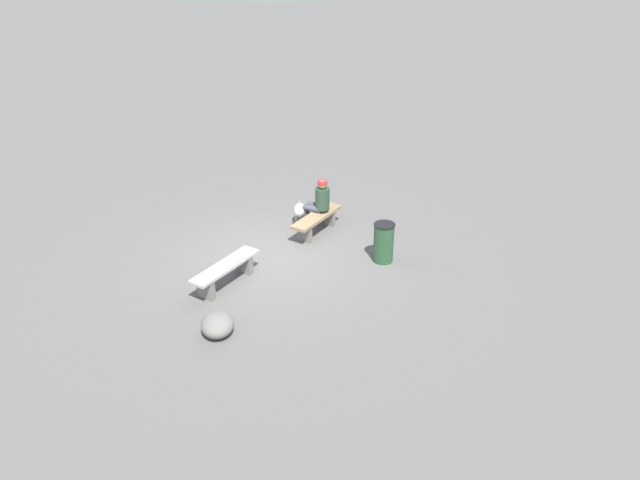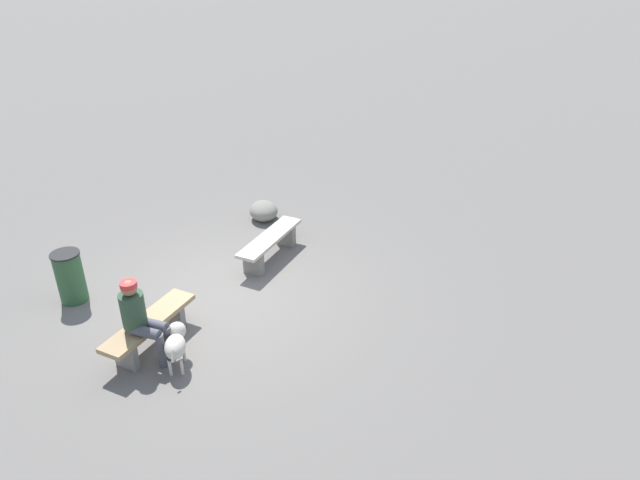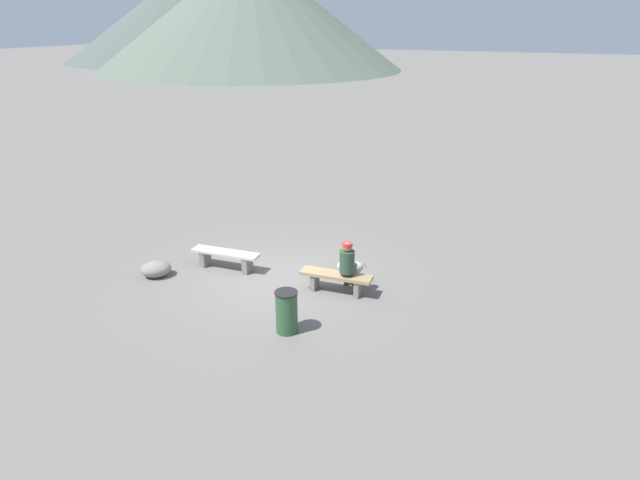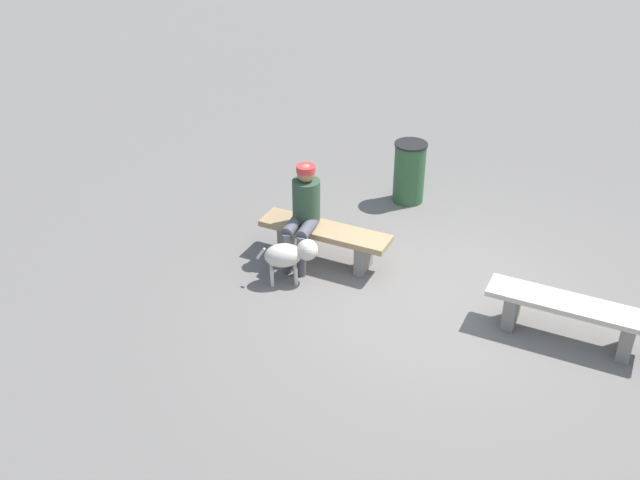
# 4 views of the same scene
# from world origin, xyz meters

# --- Properties ---
(ground) EXTENTS (210.00, 210.00, 0.06)m
(ground) POSITION_xyz_m (0.00, 0.00, -0.03)
(ground) COLOR slate
(bench_left) EXTENTS (1.79, 0.50, 0.47)m
(bench_left) POSITION_xyz_m (-1.49, 0.00, 0.32)
(bench_left) COLOR gray
(bench_left) RESTS_ON ground
(bench_right) EXTENTS (1.69, 0.51, 0.47)m
(bench_right) POSITION_xyz_m (1.53, -0.10, 0.34)
(bench_right) COLOR gray
(bench_right) RESTS_ON ground
(seated_person) EXTENTS (0.41, 0.67, 1.27)m
(seated_person) POSITION_xyz_m (1.77, 0.01, 0.74)
(seated_person) COLOR #2D4733
(seated_person) RESTS_ON ground
(dog) EXTENTS (0.63, 0.54, 0.56)m
(dog) POSITION_xyz_m (1.66, 0.52, 0.38)
(dog) COLOR beige
(dog) RESTS_ON ground
(trash_bin) EXTENTS (0.47, 0.47, 0.89)m
(trash_bin) POSITION_xyz_m (1.26, -2.09, 0.45)
(trash_bin) COLOR #2D5633
(trash_bin) RESTS_ON ground
(boulder) EXTENTS (0.94, 0.93, 0.39)m
(boulder) POSITION_xyz_m (-2.82, -1.05, 0.19)
(boulder) COLOR gray
(boulder) RESTS_ON ground
(distant_peak_1) EXTENTS (40.32, 40.32, 14.15)m
(distant_peak_1) POSITION_xyz_m (-45.20, 63.57, 7.08)
(distant_peak_1) COLOR #4C5651
(distant_peak_1) RESTS_ON ground
(distant_peak_2) EXTENTS (37.21, 37.21, 13.63)m
(distant_peak_2) POSITION_xyz_m (-30.51, 51.79, 6.82)
(distant_peak_2) COLOR #566656
(distant_peak_2) RESTS_ON ground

